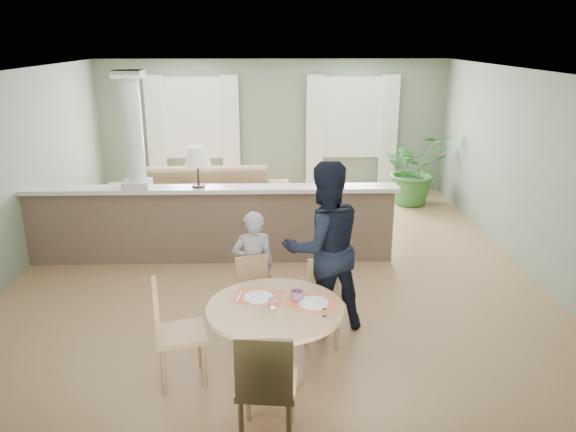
{
  "coord_description": "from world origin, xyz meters",
  "views": [
    {
      "loc": [
        -0.02,
        -7.43,
        3.13
      ],
      "look_at": [
        0.17,
        -1.0,
        1.06
      ],
      "focal_mm": 35.0,
      "sensor_mm": 36.0,
      "label": 1
    }
  ],
  "objects_px": {
    "chair_far_boy": "(254,291)",
    "child_person": "(253,267)",
    "chair_far_man": "(323,298)",
    "sofa": "(197,199)",
    "dining_table": "(276,322)",
    "man_person": "(324,247)",
    "houseplant": "(414,169)",
    "chair_near": "(266,383)",
    "chair_side": "(172,328)"
  },
  "relations": [
    {
      "from": "chair_far_boy",
      "to": "child_person",
      "type": "xyz_separation_m",
      "value": [
        -0.01,
        0.23,
        0.19
      ]
    },
    {
      "from": "chair_far_man",
      "to": "child_person",
      "type": "height_order",
      "value": "child_person"
    },
    {
      "from": "sofa",
      "to": "dining_table",
      "type": "height_order",
      "value": "sofa"
    },
    {
      "from": "chair_far_boy",
      "to": "man_person",
      "type": "bearing_deg",
      "value": -12.74
    },
    {
      "from": "houseplant",
      "to": "dining_table",
      "type": "height_order",
      "value": "houseplant"
    },
    {
      "from": "houseplant",
      "to": "chair_near",
      "type": "relative_size",
      "value": 1.35
    },
    {
      "from": "chair_near",
      "to": "chair_side",
      "type": "xyz_separation_m",
      "value": [
        -0.88,
        0.89,
        -0.01
      ]
    },
    {
      "from": "dining_table",
      "to": "chair_side",
      "type": "relative_size",
      "value": 1.25
    },
    {
      "from": "chair_far_man",
      "to": "chair_side",
      "type": "xyz_separation_m",
      "value": [
        -1.47,
        -0.77,
        0.09
      ]
    },
    {
      "from": "chair_side",
      "to": "child_person",
      "type": "bearing_deg",
      "value": -44.19
    },
    {
      "from": "chair_far_man",
      "to": "sofa",
      "type": "bearing_deg",
      "value": 124.93
    },
    {
      "from": "houseplant",
      "to": "child_person",
      "type": "relative_size",
      "value": 1.06
    },
    {
      "from": "chair_near",
      "to": "chair_far_man",
      "type": "bearing_deg",
      "value": -103.78
    },
    {
      "from": "dining_table",
      "to": "chair_far_boy",
      "type": "xyz_separation_m",
      "value": [
        -0.23,
        0.96,
        -0.15
      ]
    },
    {
      "from": "man_person",
      "to": "houseplant",
      "type": "bearing_deg",
      "value": -132.41
    },
    {
      "from": "chair_far_boy",
      "to": "dining_table",
      "type": "bearing_deg",
      "value": -93.2
    },
    {
      "from": "child_person",
      "to": "chair_near",
      "type": "bearing_deg",
      "value": 84.18
    },
    {
      "from": "sofa",
      "to": "child_person",
      "type": "xyz_separation_m",
      "value": [
        1.07,
        -3.41,
        0.19
      ]
    },
    {
      "from": "sofa",
      "to": "chair_near",
      "type": "relative_size",
      "value": 3.13
    },
    {
      "from": "dining_table",
      "to": "chair_far_boy",
      "type": "relative_size",
      "value": 1.51
    },
    {
      "from": "chair_far_man",
      "to": "chair_near",
      "type": "distance_m",
      "value": 1.76
    },
    {
      "from": "dining_table",
      "to": "chair_far_boy",
      "type": "bearing_deg",
      "value": 103.47
    },
    {
      "from": "dining_table",
      "to": "chair_near",
      "type": "relative_size",
      "value": 1.24
    },
    {
      "from": "dining_table",
      "to": "sofa",
      "type": "bearing_deg",
      "value": 105.89
    },
    {
      "from": "chair_side",
      "to": "man_person",
      "type": "xyz_separation_m",
      "value": [
        1.49,
        1.01,
        0.39
      ]
    },
    {
      "from": "chair_far_boy",
      "to": "chair_side",
      "type": "distance_m",
      "value": 1.21
    },
    {
      "from": "chair_near",
      "to": "houseplant",
      "type": "bearing_deg",
      "value": -106.48
    },
    {
      "from": "houseplant",
      "to": "man_person",
      "type": "bearing_deg",
      "value": -114.25
    },
    {
      "from": "chair_side",
      "to": "dining_table",
      "type": "bearing_deg",
      "value": -102.93
    },
    {
      "from": "chair_side",
      "to": "man_person",
      "type": "relative_size",
      "value": 0.53
    },
    {
      "from": "houseplant",
      "to": "dining_table",
      "type": "relative_size",
      "value": 1.09
    },
    {
      "from": "chair_far_boy",
      "to": "chair_side",
      "type": "bearing_deg",
      "value": -144.01
    },
    {
      "from": "dining_table",
      "to": "chair_far_man",
      "type": "bearing_deg",
      "value": 56.33
    },
    {
      "from": "houseplant",
      "to": "chair_far_boy",
      "type": "distance_m",
      "value": 5.69
    },
    {
      "from": "houseplant",
      "to": "chair_far_man",
      "type": "relative_size",
      "value": 1.61
    },
    {
      "from": "sofa",
      "to": "houseplant",
      "type": "height_order",
      "value": "houseplant"
    },
    {
      "from": "sofa",
      "to": "chair_near",
      "type": "xyz_separation_m",
      "value": [
        1.22,
        -5.49,
        0.1
      ]
    },
    {
      "from": "houseplant",
      "to": "chair_side",
      "type": "height_order",
      "value": "houseplant"
    },
    {
      "from": "chair_far_man",
      "to": "chair_far_boy",
      "type": "bearing_deg",
      "value": 175.13
    },
    {
      "from": "child_person",
      "to": "chair_far_man",
      "type": "bearing_deg",
      "value": 140.56
    },
    {
      "from": "chair_side",
      "to": "child_person",
      "type": "height_order",
      "value": "child_person"
    },
    {
      "from": "chair_far_man",
      "to": "child_person",
      "type": "relative_size",
      "value": 0.65
    },
    {
      "from": "chair_far_boy",
      "to": "houseplant",
      "type": "bearing_deg",
      "value": 42.36
    },
    {
      "from": "houseplant",
      "to": "chair_far_man",
      "type": "xyz_separation_m",
      "value": [
        -2.18,
        -5.06,
        -0.22
      ]
    },
    {
      "from": "houseplant",
      "to": "man_person",
      "type": "distance_m",
      "value": 5.29
    },
    {
      "from": "sofa",
      "to": "chair_side",
      "type": "height_order",
      "value": "chair_side"
    },
    {
      "from": "chair_near",
      "to": "man_person",
      "type": "bearing_deg",
      "value": -101.77
    },
    {
      "from": "houseplant",
      "to": "child_person",
      "type": "bearing_deg",
      "value": -122.35
    },
    {
      "from": "chair_side",
      "to": "child_person",
      "type": "xyz_separation_m",
      "value": [
        0.72,
        1.19,
        0.1
      ]
    },
    {
      "from": "houseplant",
      "to": "child_person",
      "type": "height_order",
      "value": "houseplant"
    }
  ]
}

